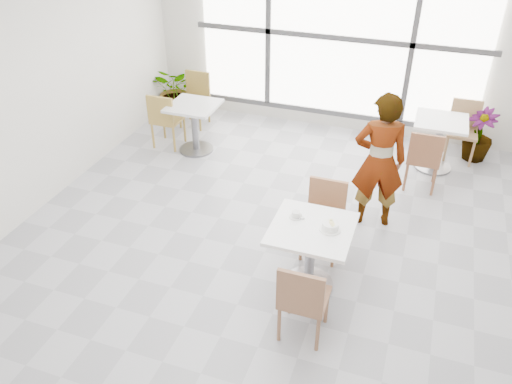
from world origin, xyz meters
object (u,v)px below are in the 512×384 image
(oatmeal_bowl, at_px, (330,226))
(bg_chair_left_near, at_px, (165,117))
(plant_left, at_px, (176,91))
(bg_chair_right_near, at_px, (424,157))
(chair_near, at_px, (303,298))
(plant_right, at_px, (478,135))
(bg_table_left, at_px, (194,121))
(person, at_px, (379,161))
(chair_far, at_px, (324,213))
(coffee_cup, at_px, (296,215))
(bg_chair_right_far, at_px, (463,126))
(bg_table_right, at_px, (438,137))
(bg_chair_left_far, at_px, (196,95))
(main_table, at_px, (311,246))

(oatmeal_bowl, bearing_deg, bg_chair_left_near, 143.18)
(bg_chair_left_near, height_order, plant_left, bg_chair_left_near)
(oatmeal_bowl, bearing_deg, bg_chair_right_near, 71.60)
(chair_near, height_order, plant_right, chair_near)
(bg_table_left, bearing_deg, person, -18.83)
(chair_far, bearing_deg, bg_chair_left_near, 149.85)
(oatmeal_bowl, bearing_deg, bg_table_left, 137.79)
(coffee_cup, xyz_separation_m, bg_table_left, (-2.18, 2.22, -0.29))
(chair_near, xyz_separation_m, bg_chair_right_far, (1.30, 4.16, 0.00))
(chair_far, height_order, bg_table_right, chair_far)
(bg_table_left, relative_size, plant_left, 0.90)
(bg_table_left, bearing_deg, plant_left, 127.87)
(chair_far, relative_size, person, 0.52)
(coffee_cup, xyz_separation_m, plant_left, (-3.07, 3.36, -0.36))
(oatmeal_bowl, bearing_deg, plant_right, 66.97)
(chair_near, height_order, bg_chair_right_near, same)
(plant_left, distance_m, plant_right, 4.90)
(coffee_cup, relative_size, bg_chair_right_far, 0.18)
(bg_chair_left_far, relative_size, plant_right, 1.10)
(coffee_cup, bearing_deg, main_table, -28.99)
(bg_chair_left_near, relative_size, bg_chair_right_near, 1.00)
(main_table, relative_size, bg_chair_right_far, 0.92)
(bg_chair_left_near, bearing_deg, bg_chair_left_far, -94.25)
(chair_near, bearing_deg, coffee_cup, -69.81)
(chair_near, distance_m, bg_chair_right_far, 4.35)
(plant_left, bearing_deg, bg_chair_right_near, -15.50)
(person, relative_size, plant_left, 2.02)
(bg_chair_left_near, bearing_deg, plant_left, -70.51)
(coffee_cup, height_order, bg_table_right, coffee_cup)
(main_table, relative_size, oatmeal_bowl, 3.81)
(oatmeal_bowl, xyz_separation_m, coffee_cup, (-0.37, 0.09, -0.01))
(bg_table_right, bearing_deg, bg_chair_left_far, 176.46)
(bg_chair_right_near, xyz_separation_m, plant_right, (0.70, 1.15, -0.11))
(main_table, height_order, plant_left, plant_left)
(chair_near, distance_m, person, 2.13)
(chair_near, xyz_separation_m, bg_table_left, (-2.48, 3.04, -0.01))
(oatmeal_bowl, height_order, bg_chair_left_near, bg_chair_left_near)
(bg_chair_right_near, bearing_deg, bg_chair_left_near, 0.53)
(coffee_cup, relative_size, bg_chair_right_near, 0.18)
(main_table, bearing_deg, chair_far, 90.50)
(bg_chair_right_far, bearing_deg, bg_chair_left_near, -164.59)
(chair_far, height_order, bg_chair_right_far, same)
(person, relative_size, plant_right, 2.13)
(plant_left, bearing_deg, chair_near, -51.16)
(person, xyz_separation_m, bg_chair_left_near, (-3.28, 0.91, -0.34))
(bg_chair_left_far, xyz_separation_m, plant_right, (4.40, 0.24, -0.11))
(person, bearing_deg, plant_right, -133.21)
(oatmeal_bowl, bearing_deg, bg_chair_left_far, 132.55)
(bg_chair_left_near, relative_size, bg_chair_left_far, 1.00)
(chair_near, bearing_deg, person, -99.20)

